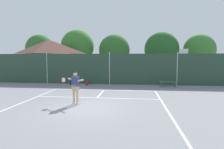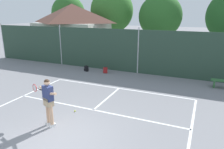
# 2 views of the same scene
# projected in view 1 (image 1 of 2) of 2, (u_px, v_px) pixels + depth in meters

# --- Properties ---
(ground_plane) EXTENTS (120.00, 120.00, 0.00)m
(ground_plane) POSITION_uv_depth(u_px,v_px,m) (88.00, 108.00, 10.03)
(ground_plane) COLOR gray
(court_markings) EXTENTS (8.30, 11.10, 0.01)m
(court_markings) POSITION_uv_depth(u_px,v_px,m) (90.00, 105.00, 10.67)
(court_markings) COLOR white
(court_markings) RESTS_ON ground
(chainlink_fence) EXTENTS (26.09, 0.09, 3.18)m
(chainlink_fence) POSITION_uv_depth(u_px,v_px,m) (110.00, 69.00, 18.80)
(chainlink_fence) COLOR #284233
(chainlink_fence) RESTS_ON ground
(basketball_hoop) EXTENTS (0.90, 0.67, 3.55)m
(basketball_hoop) POSITION_uv_depth(u_px,v_px,m) (183.00, 61.00, 19.64)
(basketball_hoop) COLOR #9E9EA3
(basketball_hoop) RESTS_ON ground
(clubhouse_building) EXTENTS (7.01, 5.44, 4.95)m
(clubhouse_building) POSITION_uv_depth(u_px,v_px,m) (49.00, 58.00, 24.41)
(clubhouse_building) COLOR beige
(clubhouse_building) RESTS_ON ground
(treeline_backdrop) EXTENTS (27.48, 4.40, 6.71)m
(treeline_backdrop) POSITION_uv_depth(u_px,v_px,m) (117.00, 49.00, 27.45)
(treeline_backdrop) COLOR brown
(treeline_backdrop) RESTS_ON ground
(tennis_player) EXTENTS (1.41, 0.41, 1.85)m
(tennis_player) POSITION_uv_depth(u_px,v_px,m) (75.00, 85.00, 10.66)
(tennis_player) COLOR silver
(tennis_player) RESTS_ON ground
(tennis_ball) EXTENTS (0.07, 0.07, 0.07)m
(tennis_ball) POSITION_uv_depth(u_px,v_px,m) (85.00, 99.00, 12.08)
(tennis_ball) COLOR #CCE033
(tennis_ball) RESTS_ON ground
(backpack_black) EXTENTS (0.32, 0.31, 0.46)m
(backpack_black) POSITION_uv_depth(u_px,v_px,m) (72.00, 83.00, 18.25)
(backpack_black) COLOR black
(backpack_black) RESTS_ON ground
(backpack_red) EXTENTS (0.32, 0.31, 0.46)m
(backpack_red) POSITION_uv_depth(u_px,v_px,m) (87.00, 83.00, 18.23)
(backpack_red) COLOR maroon
(backpack_red) RESTS_ON ground
(courtside_bench) EXTENTS (1.60, 0.36, 0.48)m
(courtside_bench) POSITION_uv_depth(u_px,v_px,m) (168.00, 83.00, 17.16)
(courtside_bench) COLOR #336B38
(courtside_bench) RESTS_ON ground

